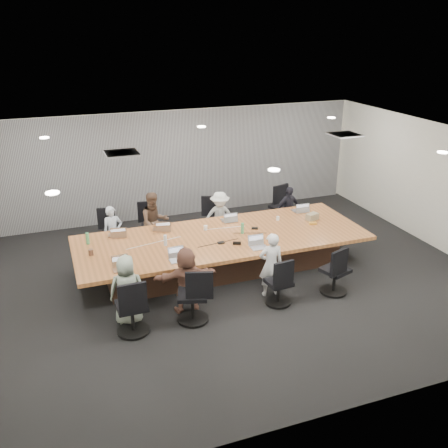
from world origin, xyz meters
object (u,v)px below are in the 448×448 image
object	(u,v)px
chair_2	(215,222)
person_3	(288,209)
person_0	(113,232)
laptop_4	(121,269)
chair_1	(152,229)
laptop_1	(160,229)
chair_3	(282,210)
canvas_bag	(312,217)
laptop_6	(259,248)
chair_7	(335,274)
bottle_green_left	(88,238)
person_5	(186,280)
bottle_green_right	(242,228)
person_6	(271,265)
chair_0	(111,236)
bottle_clear	(165,240)
chair_5	(192,299)
snack_packet	(313,223)
mug_brown	(91,252)
stapler	(237,243)
person_2	(220,217)
conference_table	(222,251)
chair_6	(278,286)
person_4	(127,290)
person_1	(155,222)
laptop_5	(178,260)
laptop_3	(299,210)
laptop_2	(228,220)

from	to	relation	value
chair_2	person_3	size ratio (longest dim) A/B	0.63
person_0	laptop_4	world-z (taller)	person_0
person_0	laptop_4	distance (m)	2.16
chair_1	laptop_1	xyz separation A→B (m)	(0.00, -0.90, 0.34)
chair_3	laptop_1	world-z (taller)	chair_3
chair_3	canvas_bag	distance (m)	1.56
laptop_6	chair_1	bearing A→B (deg)	123.76
chair_7	bottle_green_left	distance (m)	4.89
person_5	bottle_green_right	bearing A→B (deg)	-135.82
person_6	bottle_green_left	xyz separation A→B (m)	(-3.13, 1.91, 0.22)
chair_0	bottle_clear	xyz separation A→B (m)	(0.84, -1.74, 0.48)
chair_5	person_6	xyz separation A→B (m)	(1.64, 0.35, 0.21)
chair_5	laptop_1	size ratio (longest dim) A/B	2.70
chair_0	person_5	xyz separation A→B (m)	(0.89, -3.05, 0.25)
snack_packet	laptop_1	bearing A→B (deg)	165.25
laptop_6	chair_2	bearing A→B (deg)	92.23
chair_5	laptop_4	xyz separation A→B (m)	(-1.04, 0.90, 0.32)
chair_0	person_3	world-z (taller)	person_3
mug_brown	canvas_bag	world-z (taller)	canvas_bag
chair_1	laptop_6	xyz separation A→B (m)	(1.60, -2.50, 0.34)
canvas_bag	chair_3	bearing A→B (deg)	89.87
chair_1	person_0	bearing A→B (deg)	32.73
laptop_4	stapler	bearing A→B (deg)	4.88
bottle_clear	person_2	bearing A→B (deg)	40.25
conference_table	chair_6	distance (m)	1.77
chair_1	person_6	world-z (taller)	person_6
person_4	chair_2	bearing A→B (deg)	-120.67
chair_5	bottle_green_left	bearing A→B (deg)	140.49
bottle_green_right	stapler	xyz separation A→B (m)	(-0.32, -0.49, -0.08)
chair_2	person_3	world-z (taller)	person_3
bottle_green_right	person_2	bearing A→B (deg)	90.76
chair_0	mug_brown	size ratio (longest dim) A/B	6.50
person_5	chair_6	bearing A→B (deg)	172.19
chair_2	person_1	size ratio (longest dim) A/B	0.53
laptop_5	bottle_green_left	distance (m)	2.02
person_3	laptop_3	distance (m)	0.58
chair_0	person_0	size ratio (longest dim) A/B	0.63
person_1	person_4	xyz separation A→B (m)	(-1.08, -2.70, -0.07)
laptop_2	bottle_clear	world-z (taller)	bottle_clear
person_6	stapler	world-z (taller)	person_6
conference_table	person_5	bearing A→B (deg)	-130.78
chair_7	laptop_5	distance (m)	2.99
laptop_2	chair_1	bearing A→B (deg)	-28.82
person_2	snack_packet	world-z (taller)	person_2
chair_6	laptop_2	bearing A→B (deg)	85.19
person_1	chair_5	bearing A→B (deg)	-99.28
laptop_5	snack_packet	xyz separation A→B (m)	(3.26, 0.75, 0.01)
canvas_bag	person_3	bearing A→B (deg)	89.82
chair_3	person_5	world-z (taller)	person_5
chair_2	bottle_green_left	size ratio (longest dim) A/B	3.09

